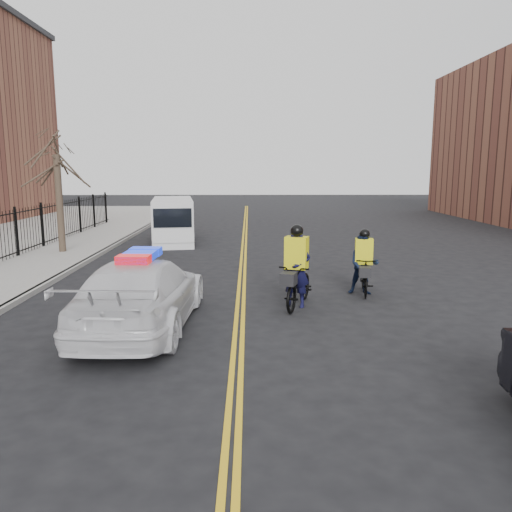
{
  "coord_description": "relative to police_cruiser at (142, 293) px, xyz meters",
  "views": [
    {
      "loc": [
        0.23,
        -10.76,
        3.55
      ],
      "look_at": [
        0.41,
        2.14,
        1.3
      ],
      "focal_mm": 35.0,
      "sensor_mm": 36.0,
      "label": 1
    }
  ],
  "objects": [
    {
      "name": "center_line_left",
      "position": [
        2.11,
        7.86,
        -0.8
      ],
      "size": [
        0.1,
        60.0,
        0.01
      ],
      "primitive_type": "cube",
      "color": "gold",
      "rests_on": "ground"
    },
    {
      "name": "cyclist_far",
      "position": [
        5.68,
        3.03,
        -0.06
      ],
      "size": [
        0.94,
        1.93,
        1.89
      ],
      "rotation": [
        0.0,
        0.0,
        -0.16
      ],
      "color": "black",
      "rests_on": "ground"
    },
    {
      "name": "street_tree",
      "position": [
        -5.41,
        9.86,
        2.73
      ],
      "size": [
        3.2,
        3.2,
        4.8
      ],
      "color": "#33281E",
      "rests_on": "sidewalk"
    },
    {
      "name": "cyclist_near",
      "position": [
        3.64,
        1.75,
        -0.05
      ],
      "size": [
        1.46,
        2.33,
        2.16
      ],
      "rotation": [
        0.0,
        0.0,
        -0.34
      ],
      "color": "black",
      "rests_on": "ground"
    },
    {
      "name": "police_cruiser",
      "position": [
        0.0,
        0.0,
        0.0
      ],
      "size": [
        2.45,
        5.57,
        1.75
      ],
      "rotation": [
        0.0,
        0.0,
        3.1
      ],
      "color": "silver",
      "rests_on": "ground"
    },
    {
      "name": "cargo_van",
      "position": [
        -1.29,
        13.36,
        0.24
      ],
      "size": [
        2.56,
        5.31,
        2.14
      ],
      "rotation": [
        0.0,
        0.0,
        0.15
      ],
      "color": "silver",
      "rests_on": "ground"
    },
    {
      "name": "center_line_right",
      "position": [
        2.27,
        7.86,
        -0.8
      ],
      "size": [
        0.1,
        60.0,
        0.01
      ],
      "primitive_type": "cube",
      "color": "gold",
      "rests_on": "ground"
    },
    {
      "name": "ground",
      "position": [
        2.19,
        -0.14,
        -0.8
      ],
      "size": [
        120.0,
        120.0,
        0.0
      ],
      "primitive_type": "plane",
      "color": "black",
      "rests_on": "ground"
    },
    {
      "name": "sidewalk",
      "position": [
        -5.31,
        7.86,
        -0.73
      ],
      "size": [
        3.0,
        60.0,
        0.15
      ],
      "primitive_type": "cube",
      "color": "gray",
      "rests_on": "ground"
    },
    {
      "name": "curb",
      "position": [
        -3.81,
        7.86,
        -0.73
      ],
      "size": [
        0.2,
        60.0,
        0.15
      ],
      "primitive_type": "cube",
      "color": "gray",
      "rests_on": "ground"
    },
    {
      "name": "iron_fence",
      "position": [
        -6.81,
        7.86,
        0.2
      ],
      "size": [
        0.12,
        28.0,
        2.0
      ],
      "primitive_type": null,
      "color": "black",
      "rests_on": "ground"
    }
  ]
}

